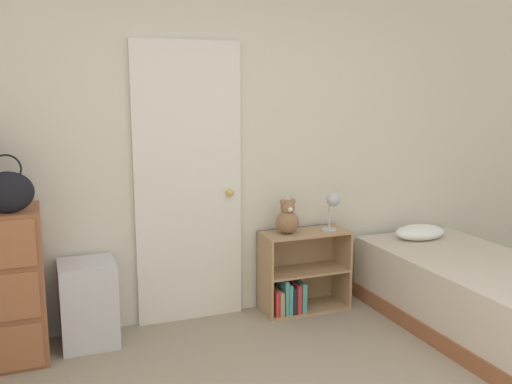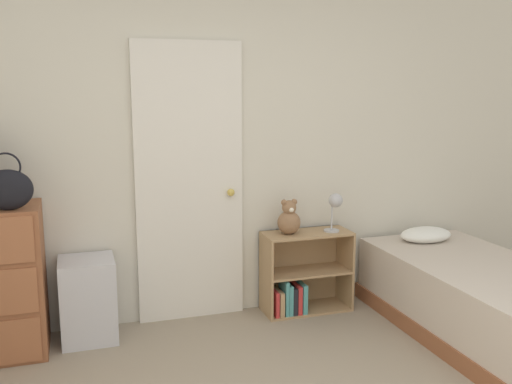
% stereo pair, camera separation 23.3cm
% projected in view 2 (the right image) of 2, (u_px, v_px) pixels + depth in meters
% --- Properties ---
extents(wall_back, '(10.00, 0.06, 2.55)m').
position_uv_depth(wall_back, '(211.00, 148.00, 4.22)').
color(wall_back, beige).
rests_on(wall_back, ground_plane).
extents(door_closed, '(0.79, 0.09, 2.04)m').
position_uv_depth(door_closed, '(190.00, 184.00, 4.16)').
color(door_closed, silver).
rests_on(door_closed, ground_plane).
extents(handbag, '(0.30, 0.11, 0.35)m').
position_uv_depth(handbag, '(7.00, 189.00, 3.44)').
color(handbag, black).
rests_on(handbag, dresser).
extents(storage_bin, '(0.37, 0.36, 0.57)m').
position_uv_depth(storage_bin, '(88.00, 300.00, 3.90)').
color(storage_bin, silver).
rests_on(storage_bin, ground_plane).
extents(bookshelf, '(0.68, 0.30, 0.62)m').
position_uv_depth(bookshelf, '(300.00, 279.00, 4.41)').
color(bookshelf, tan).
rests_on(bookshelf, ground_plane).
extents(teddy_bear, '(0.18, 0.18, 0.27)m').
position_uv_depth(teddy_bear, '(289.00, 219.00, 4.29)').
color(teddy_bear, '#8C6647').
rests_on(teddy_bear, bookshelf).
extents(desk_lamp, '(0.14, 0.13, 0.30)m').
position_uv_depth(desk_lamp, '(335.00, 204.00, 4.34)').
color(desk_lamp, '#B2B2B7').
rests_on(desk_lamp, bookshelf).
extents(bed, '(0.95, 1.89, 0.62)m').
position_uv_depth(bed, '(479.00, 299.00, 3.99)').
color(bed, brown).
rests_on(bed, ground_plane).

